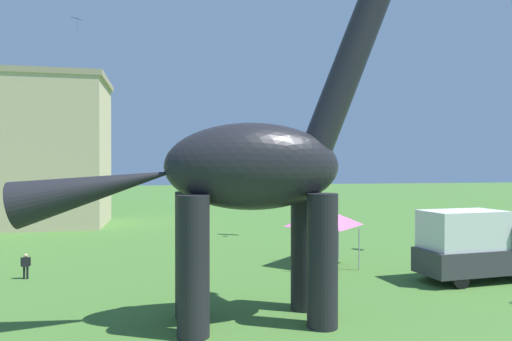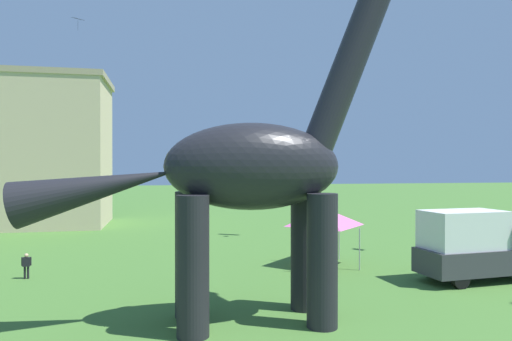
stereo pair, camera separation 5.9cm
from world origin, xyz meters
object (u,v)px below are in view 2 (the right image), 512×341
(parked_box_truck, at_px, (477,245))
(person_watching_child, at_px, (26,263))
(festival_canopy_tent, at_px, (325,217))
(kite_high_left, at_px, (262,173))
(kite_near_low, at_px, (78,19))
(dinosaur_sculpture, at_px, (252,166))

(parked_box_truck, relative_size, person_watching_child, 4.90)
(festival_canopy_tent, height_order, kite_high_left, kite_high_left)
(kite_near_low, height_order, kite_high_left, kite_near_low)
(kite_near_low, bearing_deg, dinosaur_sculpture, -65.02)
(person_watching_child, relative_size, kite_near_low, 1.27)
(kite_high_left, bearing_deg, kite_near_low, 176.39)
(person_watching_child, distance_m, kite_high_left, 17.34)
(parked_box_truck, relative_size, kite_near_low, 6.21)
(dinosaur_sculpture, relative_size, kite_near_low, 15.47)
(dinosaur_sculpture, bearing_deg, kite_high_left, 64.48)
(person_watching_child, bearing_deg, kite_near_low, -77.19)
(parked_box_truck, bearing_deg, kite_high_left, 110.06)
(dinosaur_sculpture, distance_m, kite_near_low, 23.31)
(parked_box_truck, height_order, festival_canopy_tent, parked_box_truck)
(parked_box_truck, xyz_separation_m, kite_high_left, (-6.82, 14.78, 3.03))
(kite_high_left, bearing_deg, parked_box_truck, -65.22)
(kite_high_left, bearing_deg, dinosaur_sculpture, -103.09)
(parked_box_truck, bearing_deg, dinosaur_sculpture, -167.95)
(dinosaur_sculpture, height_order, kite_high_left, dinosaur_sculpture)
(festival_canopy_tent, bearing_deg, kite_near_low, 141.59)
(dinosaur_sculpture, height_order, parked_box_truck, dinosaur_sculpture)
(festival_canopy_tent, bearing_deg, kite_high_left, 96.29)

